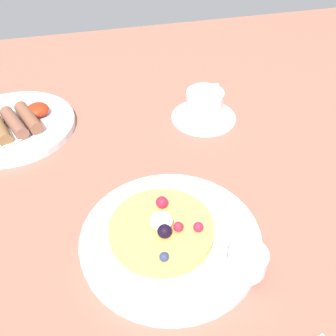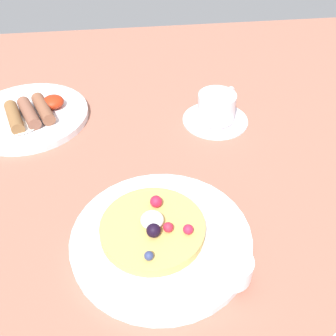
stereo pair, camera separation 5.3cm
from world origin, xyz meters
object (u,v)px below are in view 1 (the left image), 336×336
Objects in this scene: pancake_plate at (171,239)px; teaspoon at (332,332)px; breakfast_plate at (13,126)px; coffee_cup at (205,103)px; syrup_ramekin at (247,261)px; coffee_saucer at (204,117)px.

teaspoon is (14.90, -17.25, -0.45)cm from pancake_plate.
breakfast_plate is 37.33cm from coffee_cup.
breakfast_plate is 63.18cm from teaspoon.
syrup_ramekin is 0.39× the size of coffee_saucer.
coffee_saucer is at bearing -134.83° from coffee_cup.
breakfast_plate is at bearing 126.62° from teaspoon.
teaspoon is at bearing -53.38° from breakfast_plate.
coffee_saucer is at bearing 91.18° from teaspoon.
breakfast_plate is at bearing 124.25° from pancake_plate.
pancake_plate is at bearing -55.75° from breakfast_plate.
pancake_plate is 11.24cm from syrup_ramekin.
pancake_plate is 1.45× the size of teaspoon.
pancake_plate is 1.07× the size of breakfast_plate.
teaspoon is (37.69, -50.71, -0.45)cm from breakfast_plate.
pancake_plate is 31.44cm from coffee_saucer.
coffee_cup is (6.02, 35.73, 0.34)cm from syrup_ramekin.
pancake_plate reaches higher than coffee_saucer.
coffee_cup reaches higher than syrup_ramekin.
breakfast_plate is (-30.85, 40.92, -2.38)cm from syrup_ramekin.
breakfast_plate is 37.13cm from coffee_saucer.
coffee_saucer is 0.74× the size of teaspoon.
pancake_plate is 31.71cm from coffee_cup.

